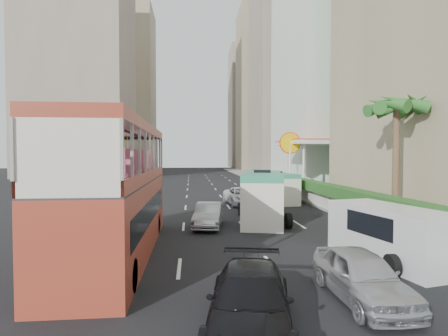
{
  "coord_description": "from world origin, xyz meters",
  "views": [
    {
      "loc": [
        -3.19,
        -13.82,
        3.83
      ],
      "look_at": [
        -1.5,
        4.0,
        3.2
      ],
      "focal_mm": 28.0,
      "sensor_mm": 36.0,
      "label": 1
    }
  ],
  "objects": [
    {
      "name": "car_silver_lane_b",
      "position": [
        1.29,
        -5.08,
        0.0
      ],
      "size": [
        1.59,
        3.91,
        1.33
      ],
      "primitive_type": "imported",
      "rotation": [
        0.0,
        0.0,
        0.01
      ],
      "color": "#B2B5BA",
      "rests_on": "ground"
    },
    {
      "name": "panel_van_far",
      "position": [
        4.5,
        20.26,
        0.93
      ],
      "size": [
        2.73,
        4.91,
        1.86
      ],
      "primitive_type": "cube",
      "rotation": [
        0.0,
        0.0,
        -0.2
      ],
      "color": "silver",
      "rests_on": "ground"
    },
    {
      "name": "sidewalk",
      "position": [
        9.0,
        25.0,
        0.09
      ],
      "size": [
        6.0,
        120.0,
        0.18
      ],
      "primitive_type": "cube",
      "color": "#99968C",
      "rests_on": "ground"
    },
    {
      "name": "car_silver_lane_a",
      "position": [
        -2.25,
        4.83,
        0.0
      ],
      "size": [
        1.93,
        4.04,
        1.28
      ],
      "primitive_type": "imported",
      "rotation": [
        0.0,
        0.0,
        -0.15
      ],
      "color": "#B2B5BA",
      "rests_on": "ground"
    },
    {
      "name": "tower_far_a",
      "position": [
        17.0,
        82.0,
        22.0
      ],
      "size": [
        14.0,
        14.0,
        44.0
      ],
      "primitive_type": "cube",
      "color": "tan",
      "rests_on": "ground"
    },
    {
      "name": "car_black",
      "position": [
        -1.91,
        -6.37,
        0.0
      ],
      "size": [
        2.61,
        4.71,
        1.29
      ],
      "primitive_type": "imported",
      "rotation": [
        0.0,
        0.0,
        -0.19
      ],
      "color": "black",
      "rests_on": "ground"
    },
    {
      "name": "hedge",
      "position": [
        6.2,
        14.0,
        1.53
      ],
      "size": [
        1.1,
        44.0,
        0.7
      ],
      "primitive_type": "cube",
      "color": "#2D6626",
      "rests_on": "kerb_wall"
    },
    {
      "name": "kerb_wall",
      "position": [
        6.2,
        14.0,
        0.68
      ],
      "size": [
        0.3,
        44.0,
        1.0
      ],
      "primitive_type": "cube",
      "color": "silver",
      "rests_on": "sidewalk"
    },
    {
      "name": "tower_left_a",
      "position": [
        -24.0,
        55.0,
        26.0
      ],
      "size": [
        18.0,
        18.0,
        52.0
      ],
      "primitive_type": "cube",
      "color": "gray",
      "rests_on": "ground"
    },
    {
      "name": "palm_tree",
      "position": [
        7.8,
        4.0,
        3.38
      ],
      "size": [
        0.36,
        0.36,
        6.4
      ],
      "primitive_type": "cylinder",
      "color": "brown",
      "rests_on": "sidewalk"
    },
    {
      "name": "ground_plane",
      "position": [
        0.0,
        0.0,
        0.0
      ],
      "size": [
        200.0,
        200.0,
        0.0
      ],
      "primitive_type": "plane",
      "color": "black",
      "rests_on": "ground"
    },
    {
      "name": "shell_station",
      "position": [
        10.0,
        23.0,
        2.75
      ],
      "size": [
        6.5,
        8.0,
        5.5
      ],
      "primitive_type": "cube",
      "color": "silver",
      "rests_on": "ground"
    },
    {
      "name": "tower_left_b",
      "position": [
        -22.0,
        90.0,
        23.0
      ],
      "size": [
        16.0,
        16.0,
        46.0
      ],
      "primitive_type": "cube",
      "color": "tan",
      "rests_on": "ground"
    },
    {
      "name": "tower_mid",
      "position": [
        18.0,
        58.0,
        25.0
      ],
      "size": [
        16.0,
        16.0,
        50.0
      ],
      "primitive_type": "cube",
      "color": "gray",
      "rests_on": "ground"
    },
    {
      "name": "minibus_near",
      "position": [
        0.95,
        6.21,
        1.43
      ],
      "size": [
        3.43,
        6.74,
        2.85
      ],
      "primitive_type": "cube",
      "rotation": [
        0.0,
        0.0,
        -0.21
      ],
      "color": "silver",
      "rests_on": "ground"
    },
    {
      "name": "van_asset",
      "position": [
        0.79,
        13.19,
        0.0
      ],
      "size": [
        2.75,
        5.04,
        1.34
      ],
      "primitive_type": "imported",
      "rotation": [
        0.0,
        0.0,
        0.11
      ],
      "color": "silver",
      "rests_on": "ground"
    },
    {
      "name": "tower_far_b",
      "position": [
        17.0,
        104.0,
        20.0
      ],
      "size": [
        14.0,
        14.0,
        40.0
      ],
      "primitive_type": "cube",
      "color": "gray",
      "rests_on": "ground"
    },
    {
      "name": "double_decker_bus",
      "position": [
        -6.0,
        0.0,
        2.53
      ],
      "size": [
        2.5,
        11.0,
        5.06
      ],
      "primitive_type": "cube",
      "color": "#A53A26",
      "rests_on": "ground"
    },
    {
      "name": "panel_van_near",
      "position": [
        4.04,
        -1.85,
        0.98
      ],
      "size": [
        2.92,
        5.2,
        1.96
      ],
      "primitive_type": "cube",
      "rotation": [
        0.0,
        0.0,
        0.2
      ],
      "color": "silver",
      "rests_on": "ground"
    },
    {
      "name": "minibus_far",
      "position": [
        3.81,
        14.35,
        1.21
      ],
      "size": [
        2.58,
        5.67,
        2.42
      ],
      "primitive_type": "cube",
      "rotation": [
        0.0,
        0.0,
        0.14
      ],
      "color": "silver",
      "rests_on": "ground"
    }
  ]
}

